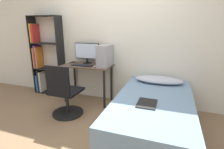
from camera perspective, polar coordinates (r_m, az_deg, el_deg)
The scene contains 13 objects.
ground_plane at distance 2.67m, azimuth -8.64°, elevation -19.10°, with size 14.00×14.00×0.00m, color #846647.
wall_back at distance 3.48m, azimuth 1.31°, elevation 11.32°, with size 8.00×0.05×2.50m.
desk at distance 3.52m, azimuth -7.90°, elevation 0.81°, with size 0.96×0.50×0.76m.
bookshelf at distance 4.24m, azimuth -21.54°, elevation 4.51°, with size 0.72×0.26×1.72m.
office_chair at distance 3.10m, azimuth -15.14°, elevation -6.99°, with size 0.54×0.54×0.92m.
bed at distance 2.62m, azimuth 13.13°, elevation -13.10°, with size 1.07×1.94×0.55m.
pillow at distance 3.15m, azimuth 15.01°, elevation -1.67°, with size 0.81×0.36×0.11m.
magazine at distance 2.31m, azimuth 11.33°, elevation -9.24°, with size 0.24×0.32×0.01m.
monitor at distance 3.61m, azimuth -8.20°, elevation 7.28°, with size 0.54×0.18×0.41m.
keyboard at distance 3.43m, azimuth -9.69°, elevation 3.00°, with size 0.42×0.14×0.02m.
pc_tower at distance 3.33m, azimuth -2.33°, elevation 6.17°, with size 0.20×0.40×0.40m.
mouse at distance 3.31m, azimuth -5.75°, elevation 2.70°, with size 0.06×0.09×0.02m.
phone at distance 3.76m, azimuth -12.79°, elevation 3.88°, with size 0.07×0.14×0.01m.
Camera 1 is at (1.07, -1.92, 1.52)m, focal length 28.00 mm.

